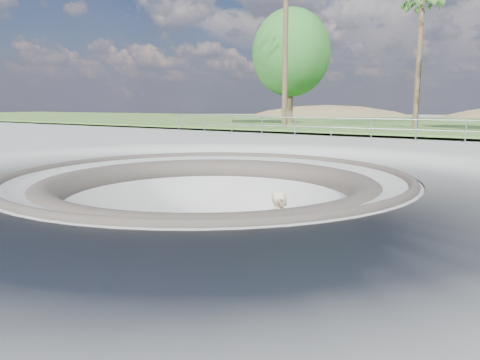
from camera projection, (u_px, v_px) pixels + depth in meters
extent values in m
plane|color=gray|center=(208.00, 176.00, 12.03)|extent=(180.00, 180.00, 0.00)
torus|color=gray|center=(209.00, 250.00, 12.34)|extent=(14.00, 14.00, 4.00)
cylinder|color=gray|center=(209.00, 249.00, 12.34)|extent=(6.60, 6.60, 0.10)
torus|color=#474239|center=(208.00, 176.00, 12.03)|extent=(10.24, 10.24, 0.24)
torus|color=#474239|center=(208.00, 193.00, 12.10)|extent=(8.91, 8.91, 0.81)
cube|color=#426126|center=(462.00, 124.00, 39.45)|extent=(180.00, 36.00, 0.12)
ellipsoid|color=brown|center=(326.00, 161.00, 69.96)|extent=(50.40, 36.00, 23.40)
cylinder|color=gray|center=(372.00, 119.00, 21.53)|extent=(25.00, 0.05, 0.05)
cylinder|color=gray|center=(371.00, 129.00, 21.60)|extent=(25.00, 0.05, 0.05)
cube|color=olive|center=(281.00, 275.00, 10.06)|extent=(0.80, 0.28, 0.02)
cylinder|color=#A6A6AB|center=(281.00, 277.00, 10.06)|extent=(0.05, 0.16, 0.03)
cylinder|color=#A6A6AB|center=(281.00, 277.00, 10.06)|extent=(0.05, 0.16, 0.03)
cylinder|color=silver|center=(281.00, 277.00, 10.07)|extent=(0.06, 0.03, 0.06)
cylinder|color=silver|center=(281.00, 277.00, 10.07)|extent=(0.06, 0.03, 0.06)
cylinder|color=silver|center=(281.00, 277.00, 10.07)|extent=(0.06, 0.03, 0.06)
cylinder|color=silver|center=(281.00, 277.00, 10.07)|extent=(0.06, 0.03, 0.06)
imported|color=#CFB386|center=(281.00, 234.00, 9.91)|extent=(0.57, 0.75, 1.83)
cylinder|color=brown|center=(285.00, 43.00, 31.74)|extent=(0.36, 0.36, 11.59)
cylinder|color=brown|center=(419.00, 61.00, 30.86)|extent=(0.36, 0.36, 8.93)
cylinder|color=brown|center=(290.00, 91.00, 38.78)|extent=(0.44, 0.44, 5.48)
ellipsoid|color=#266121|center=(291.00, 53.00, 38.28)|extent=(6.54, 5.95, 7.14)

